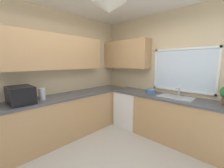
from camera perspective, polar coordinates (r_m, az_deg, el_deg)
room_shell at (r=2.78m, az=-5.10°, el=14.35°), size 3.55×3.79×2.75m
counter_run_left at (r=3.23m, az=-19.51°, el=-12.51°), size 0.65×3.40×0.91m
counter_run_back at (r=3.25m, az=21.66°, el=-12.50°), size 2.64×0.65×0.91m
dishwasher at (r=3.67m, az=7.30°, el=-9.86°), size 0.60×0.60×0.86m
microwave at (r=2.84m, az=-33.01°, el=-3.74°), size 0.48×0.36×0.29m
kettle at (r=2.92m, az=-26.39°, el=-3.61°), size 0.12×0.12×0.22m
sink_assembly at (r=3.08m, az=24.40°, el=-4.79°), size 0.64×0.40×0.19m
bowl at (r=3.28m, az=15.44°, el=-2.90°), size 0.22×0.22×0.09m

